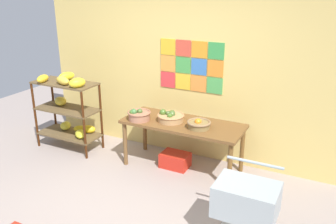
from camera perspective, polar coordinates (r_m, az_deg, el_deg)
The scene contains 9 objects.
ground at distance 4.31m, azimuth -8.59°, elevation -15.97°, with size 9.70×9.70×0.00m, color gray.
back_wall_with_art at distance 5.25m, azimuth 2.53°, elevation 7.99°, with size 4.67×0.07×2.86m.
banana_shelf_unit at distance 5.81m, azimuth -15.56°, elevation 0.79°, with size 1.01×0.55×1.22m.
display_table at distance 4.97m, azimuth 2.36°, elevation -2.52°, with size 1.67×0.68×0.69m.
fruit_basket_back_right at distance 5.02m, azimuth -4.65°, elevation -0.45°, with size 0.33×0.33×0.17m.
fruit_basket_right at distance 4.97m, azimuth 0.39°, elevation -0.76°, with size 0.37×0.37×0.16m.
fruit_basket_left at distance 4.74m, azimuth 4.91°, elevation -1.90°, with size 0.32×0.32×0.14m.
produce_crate_under_table at distance 5.20m, azimuth 1.15°, elevation -7.62°, with size 0.40×0.29×0.21m, color red.
shopping_cart at distance 3.68m, azimuth 12.26°, elevation -13.82°, with size 0.60×0.47×0.83m.
Camera 1 is at (2.10, -2.80, 2.51)m, focal length 38.47 mm.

